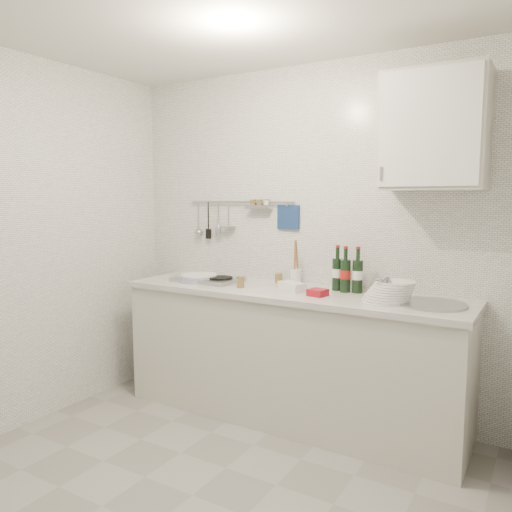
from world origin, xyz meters
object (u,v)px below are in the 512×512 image
Objects in this scene: plate_stack_hob at (197,278)px; wall_cabinet at (434,131)px; plate_stack_sink at (390,292)px; utensil_crock at (295,275)px; wine_bottles at (347,269)px.

wall_cabinet is at bearing 5.52° from plate_stack_hob.
plate_stack_sink is 0.78m from utensil_crock.
plate_stack_hob is 1.47m from plate_stack_sink.
plate_stack_hob is 1.15m from wine_bottles.
plate_stack_hob is 0.76m from utensil_crock.
plate_stack_hob is 0.99× the size of wine_bottles.
utensil_crock is (0.72, 0.23, 0.05)m from plate_stack_hob.
wall_cabinet is 2.27× the size of plate_stack_hob.
utensil_crock reaches higher than wine_bottles.
wall_cabinet reaches higher than plate_stack_hob.
wall_cabinet reaches higher than utensil_crock.
plate_stack_hob is 0.93× the size of utensil_crock.
wine_bottles is (-0.54, 0.03, -0.87)m from wall_cabinet.
plate_stack_hob is at bearing -174.48° from wall_cabinet.
utensil_crock is at bearing 164.20° from plate_stack_sink.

